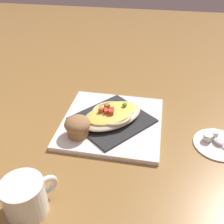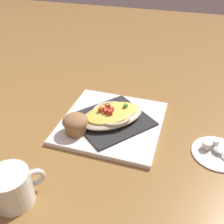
{
  "view_description": "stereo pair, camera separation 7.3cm",
  "coord_description": "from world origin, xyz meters",
  "views": [
    {
      "loc": [
        0.1,
        -0.58,
        0.47
      ],
      "look_at": [
        0.0,
        0.0,
        0.04
      ],
      "focal_mm": 41.84,
      "sensor_mm": 36.0,
      "label": 1
    },
    {
      "loc": [
        0.17,
        -0.57,
        0.47
      ],
      "look_at": [
        0.0,
        0.0,
        0.04
      ],
      "focal_mm": 41.84,
      "sensor_mm": 36.0,
      "label": 2
    }
  ],
  "objects": [
    {
      "name": "folded_napkin",
      "position": [
        0.0,
        0.0,
        0.02
      ],
      "size": [
        0.26,
        0.26,
        0.01
      ],
      "primitive_type": "cube",
      "rotation": [
        0.0,
        0.0,
        0.88
      ],
      "color": "#2A2B2C",
      "rests_on": "square_plate"
    },
    {
      "name": "spoon",
      "position": [
        0.29,
        -0.04,
        0.01
      ],
      "size": [
        0.07,
        0.07,
        0.01
      ],
      "color": "silver",
      "rests_on": "creamer_saucer"
    },
    {
      "name": "creamer_cup_0",
      "position": [
        0.28,
        -0.01,
        0.02
      ],
      "size": [
        0.02,
        0.02,
        0.02
      ],
      "primitive_type": "cylinder",
      "color": "silver",
      "rests_on": "creamer_saucer"
    },
    {
      "name": "creamer_cup_1",
      "position": [
        0.26,
        -0.03,
        0.02
      ],
      "size": [
        0.02,
        0.02,
        0.02
      ],
      "primitive_type": "cylinder",
      "color": "white",
      "rests_on": "creamer_saucer"
    },
    {
      "name": "square_plate",
      "position": [
        0.0,
        0.0,
        0.01
      ],
      "size": [
        0.28,
        0.28,
        0.01
      ],
      "primitive_type": "cube",
      "rotation": [
        0.0,
        0.0,
        -0.01
      ],
      "color": "white",
      "rests_on": "ground_plane"
    },
    {
      "name": "creamer_saucer",
      "position": [
        0.29,
        -0.04,
        0.0
      ],
      "size": [
        0.13,
        0.13,
        0.01
      ],
      "primitive_type": "cylinder",
      "color": "white",
      "rests_on": "ground_plane"
    },
    {
      "name": "muffin",
      "position": [
        -0.08,
        -0.08,
        0.04
      ],
      "size": [
        0.07,
        0.07,
        0.05
      ],
      "color": "#97693F",
      "rests_on": "square_plate"
    },
    {
      "name": "coffee_mug",
      "position": [
        -0.12,
        -0.3,
        0.03
      ],
      "size": [
        0.09,
        0.1,
        0.08
      ],
      "color": "white",
      "rests_on": "ground_plane"
    },
    {
      "name": "gratin_dish",
      "position": [
        -0.0,
        -0.0,
        0.03
      ],
      "size": [
        0.21,
        0.21,
        0.04
      ],
      "color": "beige",
      "rests_on": "folded_napkin"
    },
    {
      "name": "ground_plane",
      "position": [
        0.0,
        0.0,
        0.0
      ],
      "size": [
        2.6,
        2.6,
        0.0
      ],
      "primitive_type": "plane",
      "color": "olive"
    }
  ]
}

